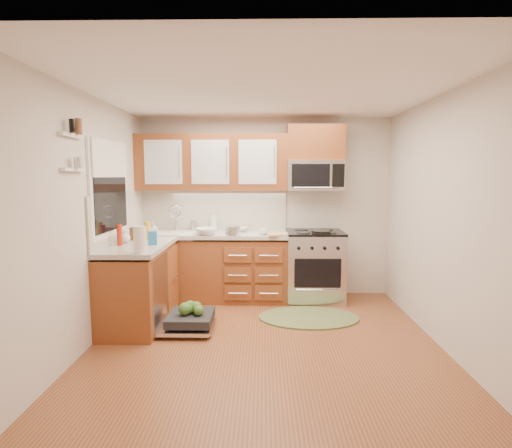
{
  "coord_description": "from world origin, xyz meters",
  "views": [
    {
      "loc": [
        -0.02,
        -3.92,
        1.7
      ],
      "look_at": [
        -0.11,
        0.85,
        1.12
      ],
      "focal_mm": 28.0,
      "sensor_mm": 36.0,
      "label": 1
    }
  ],
  "objects_px": {
    "range": "(314,266)",
    "skillet": "(321,232)",
    "microwave": "(315,175)",
    "paper_towel_roll": "(140,240)",
    "sink": "(173,242)",
    "bowl_a": "(238,229)",
    "bowl_b": "(206,231)",
    "cup": "(263,232)",
    "rug": "(309,317)",
    "cutting_board": "(279,234)",
    "stock_pot": "(233,231)",
    "dishwasher": "(187,321)",
    "upper_cabinets": "(212,163)"
  },
  "relations": [
    {
      "from": "rug",
      "to": "skillet",
      "type": "distance_m",
      "value": 1.1
    },
    {
      "from": "range",
      "to": "cup",
      "type": "distance_m",
      "value": 0.88
    },
    {
      "from": "range",
      "to": "bowl_a",
      "type": "relative_size",
      "value": 3.75
    },
    {
      "from": "skillet",
      "to": "bowl_a",
      "type": "distance_m",
      "value": 1.16
    },
    {
      "from": "upper_cabinets",
      "to": "rug",
      "type": "bearing_deg",
      "value": -35.08
    },
    {
      "from": "microwave",
      "to": "range",
      "type": "bearing_deg",
      "value": -90.0
    },
    {
      "from": "cup",
      "to": "bowl_b",
      "type": "bearing_deg",
      "value": 180.0
    },
    {
      "from": "cup",
      "to": "range",
      "type": "bearing_deg",
      "value": 14.43
    },
    {
      "from": "microwave",
      "to": "paper_towel_roll",
      "type": "bearing_deg",
      "value": -140.87
    },
    {
      "from": "skillet",
      "to": "paper_towel_roll",
      "type": "relative_size",
      "value": 0.89
    },
    {
      "from": "range",
      "to": "skillet",
      "type": "distance_m",
      "value": 0.56
    },
    {
      "from": "dishwasher",
      "to": "bowl_a",
      "type": "xyz_separation_m",
      "value": [
        0.49,
        1.27,
        0.86
      ]
    },
    {
      "from": "skillet",
      "to": "cutting_board",
      "type": "bearing_deg",
      "value": 175.78
    },
    {
      "from": "bowl_a",
      "to": "bowl_b",
      "type": "relative_size",
      "value": 0.89
    },
    {
      "from": "stock_pot",
      "to": "bowl_a",
      "type": "height_order",
      "value": "stock_pot"
    },
    {
      "from": "stock_pot",
      "to": "cup",
      "type": "relative_size",
      "value": 1.76
    },
    {
      "from": "microwave",
      "to": "bowl_a",
      "type": "distance_m",
      "value": 1.29
    },
    {
      "from": "skillet",
      "to": "stock_pot",
      "type": "xyz_separation_m",
      "value": [
        -1.14,
        0.04,
        0.01
      ]
    },
    {
      "from": "cutting_board",
      "to": "dishwasher",
      "type": "bearing_deg",
      "value": -138.5
    },
    {
      "from": "sink",
      "to": "bowl_a",
      "type": "distance_m",
      "value": 0.9
    },
    {
      "from": "microwave",
      "to": "cup",
      "type": "bearing_deg",
      "value": -156.79
    },
    {
      "from": "skillet",
      "to": "paper_towel_roll",
      "type": "height_order",
      "value": "paper_towel_roll"
    },
    {
      "from": "microwave",
      "to": "bowl_b",
      "type": "height_order",
      "value": "microwave"
    },
    {
      "from": "upper_cabinets",
      "to": "bowl_a",
      "type": "relative_size",
      "value": 8.08
    },
    {
      "from": "upper_cabinets",
      "to": "sink",
      "type": "distance_m",
      "value": 1.21
    },
    {
      "from": "skillet",
      "to": "bowl_a",
      "type": "height_order",
      "value": "skillet"
    },
    {
      "from": "skillet",
      "to": "cutting_board",
      "type": "xyz_separation_m",
      "value": [
        -0.54,
        0.04,
        -0.04
      ]
    },
    {
      "from": "range",
      "to": "microwave",
      "type": "bearing_deg",
      "value": 90.0
    },
    {
      "from": "cup",
      "to": "rug",
      "type": "bearing_deg",
      "value": -45.4
    },
    {
      "from": "skillet",
      "to": "cup",
      "type": "height_order",
      "value": "cup"
    },
    {
      "from": "range",
      "to": "stock_pot",
      "type": "relative_size",
      "value": 4.72
    },
    {
      "from": "rug",
      "to": "upper_cabinets",
      "type": "bearing_deg",
      "value": 144.92
    },
    {
      "from": "bowl_b",
      "to": "cup",
      "type": "xyz_separation_m",
      "value": [
        0.75,
        0.0,
        0.0
      ]
    },
    {
      "from": "microwave",
      "to": "sink",
      "type": "relative_size",
      "value": 1.23
    },
    {
      "from": "microwave",
      "to": "stock_pot",
      "type": "height_order",
      "value": "microwave"
    },
    {
      "from": "paper_towel_roll",
      "to": "rug",
      "type": "bearing_deg",
      "value": 21.95
    },
    {
      "from": "paper_towel_roll",
      "to": "cup",
      "type": "distance_m",
      "value": 1.77
    },
    {
      "from": "sink",
      "to": "cup",
      "type": "height_order",
      "value": "cup"
    },
    {
      "from": "rug",
      "to": "cup",
      "type": "relative_size",
      "value": 10.49
    },
    {
      "from": "dishwasher",
      "to": "rug",
      "type": "relative_size",
      "value": 0.58
    },
    {
      "from": "stock_pot",
      "to": "bowl_b",
      "type": "bearing_deg",
      "value": 175.1
    },
    {
      "from": "rug",
      "to": "bowl_a",
      "type": "height_order",
      "value": "bowl_a"
    },
    {
      "from": "rug",
      "to": "range",
      "type": "bearing_deg",
      "value": 78.21
    },
    {
      "from": "dishwasher",
      "to": "bowl_b",
      "type": "relative_size",
      "value": 2.45
    },
    {
      "from": "upper_cabinets",
      "to": "range",
      "type": "height_order",
      "value": "upper_cabinets"
    },
    {
      "from": "dishwasher",
      "to": "paper_towel_roll",
      "type": "relative_size",
      "value": 2.56
    },
    {
      "from": "paper_towel_roll",
      "to": "cup",
      "type": "height_order",
      "value": "paper_towel_roll"
    },
    {
      "from": "skillet",
      "to": "dishwasher",
      "type": "bearing_deg",
      "value": -150.92
    },
    {
      "from": "upper_cabinets",
      "to": "bowl_a",
      "type": "bearing_deg",
      "value": -0.93
    },
    {
      "from": "upper_cabinets",
      "to": "paper_towel_roll",
      "type": "xyz_separation_m",
      "value": [
        -0.52,
        -1.59,
        -0.81
      ]
    }
  ]
}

